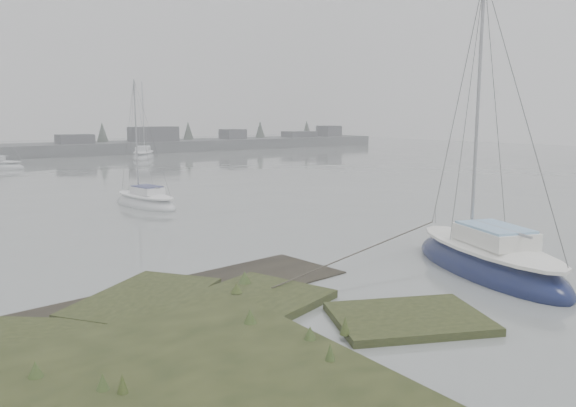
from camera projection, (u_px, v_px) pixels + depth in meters
The scene contains 5 objects.
ground at pixel (55, 188), 37.26m from camera, with size 160.00×160.00×0.00m, color slate.
far_shoreline at pixel (198, 144), 78.20m from camera, with size 60.00×8.00×4.15m.
sailboat_main at pixel (487, 262), 17.37m from camera, with size 4.41×7.24×9.71m.
sailboat_white at pixel (146, 202), 29.86m from camera, with size 2.51×5.30×7.19m.
sailboat_far_b at pixel (144, 156), 62.31m from camera, with size 5.10×6.64×9.11m.
Camera 1 is at (-9.21, -9.01, 4.82)m, focal length 35.00 mm.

